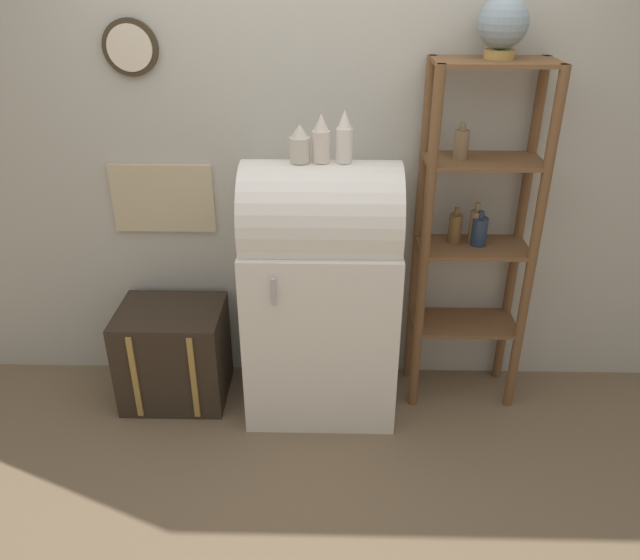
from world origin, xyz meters
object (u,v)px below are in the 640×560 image
object	(u,v)px
refrigerator	(321,290)
vase_center	(322,140)
globe	(503,25)
vase_right	(344,138)
vase_left	(300,144)
suitcase_trunk	(174,354)

from	to	relation	value
refrigerator	vase_center	bearing A→B (deg)	12.02
globe	vase_right	bearing A→B (deg)	-169.08
vase_left	globe	bearing A→B (deg)	8.63
refrigerator	suitcase_trunk	world-z (taller)	refrigerator
vase_left	vase_right	size ratio (longest dim) A/B	0.73
vase_left	vase_center	xyz separation A→B (m)	(0.10, 0.00, 0.02)
refrigerator	globe	distance (m)	1.50
suitcase_trunk	vase_left	world-z (taller)	vase_left
vase_left	refrigerator	bearing A→B (deg)	1.73
refrigerator	vase_center	xyz separation A→B (m)	(0.00, 0.00, 0.78)
globe	vase_left	bearing A→B (deg)	-171.37
refrigerator	globe	size ratio (longest dim) A/B	5.27
suitcase_trunk	vase_left	size ratio (longest dim) A/B	3.17
refrigerator	vase_right	world-z (taller)	vase_right
globe	vase_right	distance (m)	0.85
suitcase_trunk	vase_left	xyz separation A→B (m)	(0.72, -0.03, 1.19)
globe	vase_left	size ratio (longest dim) A/B	1.48
vase_left	vase_right	world-z (taller)	vase_right
suitcase_trunk	vase_right	bearing A→B (deg)	-1.70
refrigerator	suitcase_trunk	size ratio (longest dim) A/B	2.46
vase_center	vase_right	xyz separation A→B (m)	(0.10, -0.00, 0.01)
suitcase_trunk	vase_left	distance (m)	1.39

